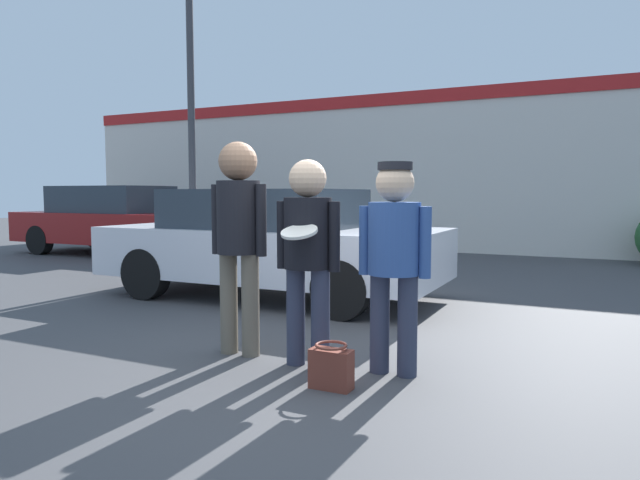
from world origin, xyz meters
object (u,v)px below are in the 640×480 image
at_px(person_left, 239,227).
at_px(parked_car_near, 270,242).
at_px(person_middle_with_frisbee, 308,244).
at_px(person_right, 394,248).
at_px(parked_car_far, 114,220).
at_px(handbag, 331,367).
at_px(street_lamp, 202,53).

relative_size(person_left, parked_car_near, 0.40).
relative_size(person_middle_with_frisbee, person_right, 1.02).
bearing_deg(parked_car_near, person_left, -64.57).
xyz_separation_m(person_left, person_right, (1.35, 0.06, -0.13)).
bearing_deg(parked_car_far, person_middle_with_frisbee, -35.60).
height_order(parked_car_near, parked_car_far, parked_car_far).
bearing_deg(person_left, person_right, 2.55).
height_order(person_middle_with_frisbee, handbag, person_middle_with_frisbee).
bearing_deg(person_middle_with_frisbee, person_right, 8.79).
xyz_separation_m(person_left, parked_car_far, (-7.11, 5.53, -0.32)).
bearing_deg(parked_car_near, street_lamp, 148.20).
bearing_deg(street_lamp, person_middle_with_frisbee, -44.20).
distance_m(street_lamp, handbag, 6.93).
bearing_deg(parked_car_near, person_right, -43.64).
bearing_deg(street_lamp, person_right, -38.84).
height_order(person_right, handbag, person_right).
relative_size(person_left, person_middle_with_frisbee, 1.10).
bearing_deg(person_left, person_middle_with_frisbee, -3.74).
distance_m(person_left, handbag, 1.49).
relative_size(person_left, handbag, 5.62).
bearing_deg(handbag, street_lamp, 135.64).
xyz_separation_m(person_middle_with_frisbee, parked_car_far, (-7.79, 5.58, -0.21)).
bearing_deg(person_left, parked_car_far, 142.12).
xyz_separation_m(street_lamp, handbag, (4.27, -4.18, -3.52)).
distance_m(person_left, parked_car_near, 2.76).
distance_m(person_right, street_lamp, 6.44).
relative_size(person_right, street_lamp, 0.27).
relative_size(person_middle_with_frisbee, parked_car_far, 0.35).
distance_m(parked_car_far, handbag, 10.15).
xyz_separation_m(person_middle_with_frisbee, handbag, (0.39, -0.40, -0.82)).
distance_m(person_middle_with_frisbee, street_lamp, 6.05).
relative_size(person_left, street_lamp, 0.30).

